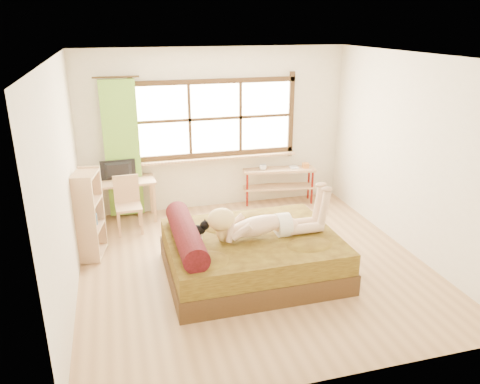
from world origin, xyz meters
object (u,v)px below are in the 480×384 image
object	(u,v)px
pipe_shelf	(280,178)
bookshelf	(89,215)
chair	(128,201)
desk	(120,186)
woman	(265,212)
bed	(248,254)
kitten	(194,229)

from	to	relation	value
pipe_shelf	bookshelf	bearing A→B (deg)	-149.67
chair	desk	bearing A→B (deg)	102.21
desk	pipe_shelf	xyz separation A→B (m)	(2.75, 0.12, -0.13)
woman	pipe_shelf	distance (m)	2.60
woman	bookshelf	size ratio (longest dim) A/B	1.24
woman	bookshelf	bearing A→B (deg)	152.45
woman	chair	world-z (taller)	woman
woman	bookshelf	distance (m)	2.42
bed	desk	distance (m)	2.66
bed	woman	size ratio (longest dim) A/B	1.44
bookshelf	bed	bearing A→B (deg)	-17.27
bed	kitten	distance (m)	0.77
woman	kitten	world-z (taller)	woman
kitten	bookshelf	xyz separation A→B (m)	(-1.28, 0.95, -0.05)
bed	pipe_shelf	distance (m)	2.62
chair	bookshelf	xyz separation A→B (m)	(-0.54, -0.75, 0.14)
bed	kitten	size ratio (longest dim) A/B	6.70
woman	pipe_shelf	size ratio (longest dim) A/B	1.16
chair	pipe_shelf	size ratio (longest dim) A/B	0.67
desk	bookshelf	world-z (taller)	bookshelf
desk	bookshelf	size ratio (longest dim) A/B	0.92
bed	chair	world-z (taller)	chair
woman	bookshelf	xyz separation A→B (m)	(-2.15, 1.10, -0.24)
woman	pipe_shelf	world-z (taller)	woman
kitten	desk	distance (m)	2.24
pipe_shelf	bookshelf	distance (m)	3.43
pipe_shelf	bookshelf	size ratio (longest dim) A/B	1.07
woman	desk	bearing A→B (deg)	127.11
desk	chair	world-z (taller)	chair
woman	desk	size ratio (longest dim) A/B	1.34
woman	chair	distance (m)	2.49
chair	pipe_shelf	xyz separation A→B (m)	(2.65, 0.49, -0.02)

